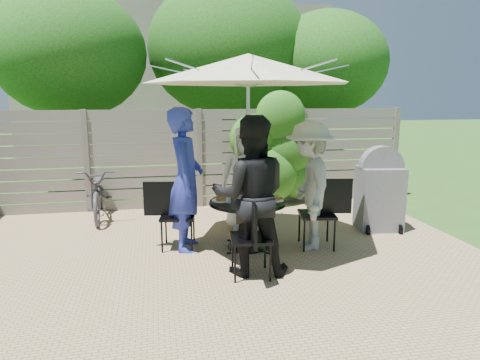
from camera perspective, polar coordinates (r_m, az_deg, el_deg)
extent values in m
plane|color=#2D5119|center=(5.36, -1.91, -11.57)|extent=(60.00, 60.00, 0.00)
cube|color=#A2835E|center=(5.82, -2.73, -9.62)|extent=(7.00, 6.00, 0.02)
cube|color=gray|center=(8.01, -5.46, 2.83)|extent=(8.00, 0.10, 1.85)
ellipsoid|color=#225F15|center=(8.13, 4.53, 2.78)|extent=(1.20, 0.70, 1.80)
cube|color=#A09585|center=(16.91, -8.76, 12.40)|extent=(10.00, 6.00, 5.00)
ellipsoid|color=#144510|center=(10.08, -21.78, 15.45)|extent=(3.20, 3.20, 2.72)
ellipsoid|color=#144510|center=(10.60, -1.51, 17.09)|extent=(3.80, 3.80, 3.23)
ellipsoid|color=#144510|center=(10.51, 11.52, 15.02)|extent=(2.80, 2.80, 2.38)
cylinder|color=black|center=(5.80, 1.03, -2.92)|extent=(1.20, 1.20, 0.03)
cylinder|color=black|center=(5.89, 1.02, -6.05)|extent=(0.07, 0.07, 0.66)
cylinder|color=black|center=(5.99, 1.01, -8.92)|extent=(0.55, 0.55, 0.04)
cylinder|color=silver|center=(5.69, 1.05, 2.66)|extent=(0.05, 0.05, 2.47)
cone|color=beige|center=(5.64, 1.09, 14.61)|extent=(3.11, 3.11, 0.38)
cube|color=black|center=(6.77, 0.71, -2.52)|extent=(0.53, 0.53, 0.04)
cube|color=black|center=(6.94, 0.61, -0.03)|extent=(0.10, 0.46, 0.48)
imported|color=silver|center=(6.58, 0.76, 0.15)|extent=(0.88, 0.65, 1.64)
cube|color=black|center=(5.89, -8.28, -4.81)|extent=(0.52, 0.52, 0.04)
cube|color=black|center=(5.86, -10.56, -2.46)|extent=(0.45, 0.11, 0.47)
imported|color=#2834B0|center=(5.76, -7.23, 0.00)|extent=(0.58, 0.78, 1.93)
cube|color=black|center=(4.94, 1.45, -7.77)|extent=(0.50, 0.50, 0.04)
cube|color=black|center=(4.65, 1.80, -5.76)|extent=(0.08, 0.46, 0.47)
imported|color=black|center=(4.93, 1.41, -2.19)|extent=(1.02, 0.85, 1.87)
cube|color=black|center=(5.96, 10.22, -4.54)|extent=(0.54, 0.54, 0.04)
cube|color=black|center=(5.95, 12.52, -2.11)|extent=(0.47, 0.11, 0.48)
imported|color=#A0A19D|center=(5.84, 9.20, -0.78)|extent=(0.84, 1.23, 1.76)
cylinder|color=white|center=(6.14, 0.90, -1.92)|extent=(0.26, 0.26, 0.01)
cylinder|color=#9A602D|center=(6.14, 0.90, -1.63)|extent=(0.15, 0.15, 0.05)
cylinder|color=white|center=(5.79, -2.53, -2.73)|extent=(0.26, 0.26, 0.01)
cylinder|color=#9A602D|center=(5.78, -2.54, -2.43)|extent=(0.15, 0.15, 0.05)
cylinder|color=white|center=(5.45, 1.18, -3.62)|extent=(0.26, 0.26, 0.01)
cylinder|color=#9A602D|center=(5.44, 1.18, -3.29)|extent=(0.15, 0.15, 0.05)
cylinder|color=white|center=(5.82, 4.58, -2.69)|extent=(0.26, 0.26, 0.01)
cylinder|color=#9A602D|center=(5.81, 4.58, -2.39)|extent=(0.15, 0.15, 0.05)
cylinder|color=white|center=(5.51, 3.02, -3.45)|extent=(0.24, 0.24, 0.01)
cylinder|color=#9A602D|center=(5.51, 3.03, -3.12)|extent=(0.14, 0.14, 0.05)
cylinder|color=silver|center=(6.03, -0.06, -1.56)|extent=(0.07, 0.07, 0.14)
cylinder|color=silver|center=(5.67, -1.55, -2.37)|extent=(0.07, 0.07, 0.14)
cylinder|color=silver|center=(5.53, 2.22, -2.72)|extent=(0.07, 0.07, 0.14)
cylinder|color=silver|center=(5.90, 3.52, -1.86)|extent=(0.07, 0.07, 0.14)
cylinder|color=#59280C|center=(5.82, 0.42, -1.91)|extent=(0.09, 0.09, 0.16)
cylinder|color=#C6B293|center=(6.00, 1.91, -1.72)|extent=(0.08, 0.08, 0.12)
imported|color=#333338|center=(7.72, -18.22, -1.59)|extent=(0.68, 1.73, 0.90)
cube|color=slate|center=(6.99, 18.06, -2.43)|extent=(0.71, 0.59, 1.00)
cylinder|color=slate|center=(6.89, 18.31, 1.61)|extent=(0.68, 0.29, 0.66)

